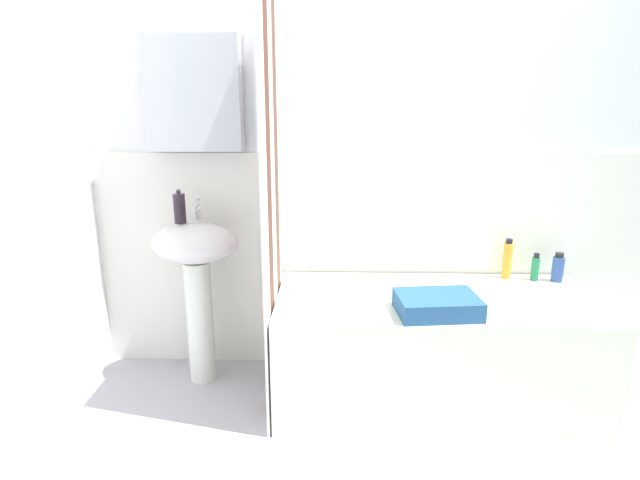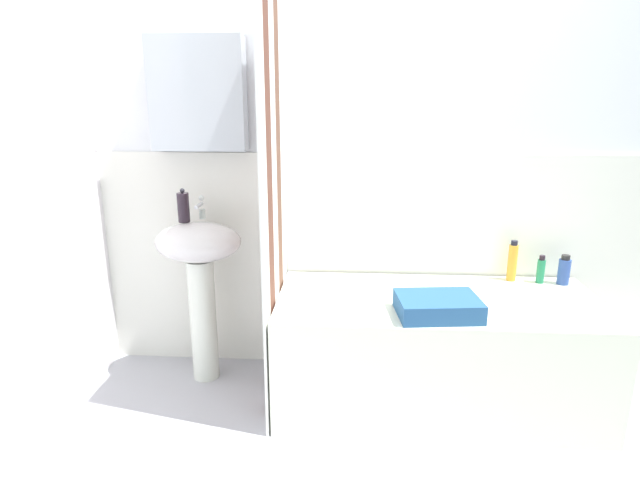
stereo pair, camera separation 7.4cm
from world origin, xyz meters
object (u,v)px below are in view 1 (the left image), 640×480
(lotion_bottle, at_px, (507,260))
(towel_folded, at_px, (437,305))
(soap_dispenser, at_px, (180,208))
(conditioner_bottle, at_px, (535,268))
(sink, at_px, (196,268))
(body_wash_bottle, at_px, (558,268))
(bathtub, at_px, (433,349))

(lotion_bottle, xyz_separation_m, towel_folded, (-0.45, -0.48, -0.06))
(soap_dispenser, xyz_separation_m, conditioner_bottle, (1.83, 0.08, -0.32))
(towel_folded, bearing_deg, lotion_bottle, 46.83)
(sink, height_order, towel_folded, sink)
(soap_dispenser, bearing_deg, lotion_bottle, 3.78)
(soap_dispenser, distance_m, lotion_bottle, 1.72)
(body_wash_bottle, distance_m, towel_folded, 0.83)
(soap_dispenser, xyz_separation_m, bathtub, (1.27, -0.18, -0.67))
(towel_folded, bearing_deg, sink, 163.15)
(sink, xyz_separation_m, bathtub, (1.20, -0.16, -0.36))
(soap_dispenser, xyz_separation_m, lotion_bottle, (1.69, 0.11, -0.29))
(sink, relative_size, soap_dispenser, 4.98)
(body_wash_bottle, bearing_deg, bathtub, -159.74)
(bathtub, height_order, conditioner_bottle, conditioner_bottle)
(soap_dispenser, height_order, towel_folded, soap_dispenser)
(body_wash_bottle, bearing_deg, towel_folded, -147.79)
(conditioner_bottle, bearing_deg, soap_dispenser, -177.39)
(soap_dispenser, xyz_separation_m, towel_folded, (1.24, -0.37, -0.35))
(bathtub, bearing_deg, lotion_bottle, 34.47)
(sink, distance_m, conditioner_bottle, 1.76)
(body_wash_bottle, height_order, conditioner_bottle, body_wash_bottle)
(lotion_bottle, bearing_deg, towel_folded, -133.17)
(conditioner_bottle, bearing_deg, lotion_bottle, 168.49)
(body_wash_bottle, xyz_separation_m, lotion_bottle, (-0.25, 0.04, 0.03))
(soap_dispenser, distance_m, towel_folded, 1.34)
(sink, bearing_deg, towel_folded, -16.85)
(towel_folded, bearing_deg, body_wash_bottle, 32.21)
(soap_dispenser, bearing_deg, towel_folded, -16.75)
(conditioner_bottle, xyz_separation_m, lotion_bottle, (-0.14, 0.03, 0.03))
(sink, bearing_deg, body_wash_bottle, 2.77)
(soap_dispenser, bearing_deg, sink, -15.12)
(conditioner_bottle, distance_m, lotion_bottle, 0.15)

